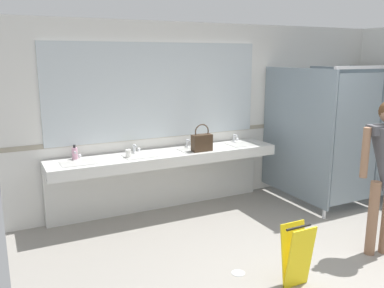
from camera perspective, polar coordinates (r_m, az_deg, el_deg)
The scene contains 11 objects.
ground_plane at distance 4.57m, azimuth 22.91°, elevation -17.67°, with size 6.25×6.10×0.10m, color gray.
wall_back at distance 6.21m, azimuth 4.07°, elevation 4.43°, with size 6.25×0.12×2.62m, color silver.
wall_back_tile_band at distance 6.19m, azimuth 4.33°, elevation 1.99°, with size 6.25×0.01×0.06m, color #9E937F.
vanity_counter at distance 5.63m, azimuth -3.86°, elevation -3.26°, with size 3.18×0.58×0.99m.
mirror_panel at distance 5.64m, azimuth -4.84°, elevation 7.44°, with size 3.08×0.02×1.31m, color silver.
bathroom_stalls at distance 6.53m, azimuth 21.37°, elevation 1.81°, with size 1.85×1.46×2.03m.
handbag at distance 5.53m, azimuth 1.39°, elevation 0.30°, with size 0.28×0.12×0.38m.
soap_dispenser at distance 5.31m, azimuth -16.19°, elevation -1.25°, with size 0.07×0.07×0.18m.
paper_cup at distance 5.25m, azimuth -8.96°, elevation -1.34°, with size 0.07×0.07×0.10m, color white.
wet_floor_sign at distance 4.08m, azimuth 14.56°, elevation -14.92°, with size 0.28×0.19×0.62m.
floor_drain_cover at distance 4.34m, azimuth 6.52°, elevation -17.57°, with size 0.14×0.14×0.01m, color #B7BABF.
Camera 1 is at (-3.13, -2.48, 2.16)m, focal length 37.89 mm.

